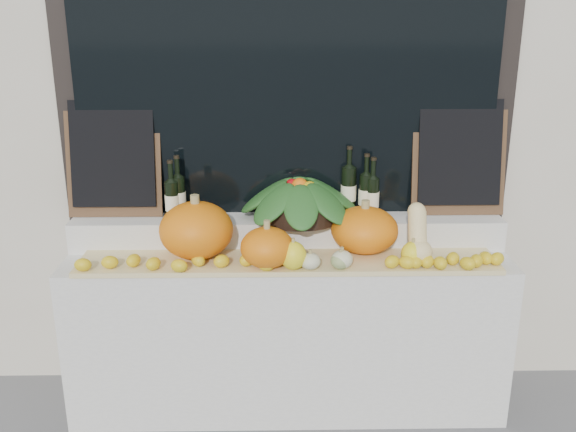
{
  "coord_description": "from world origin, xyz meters",
  "views": [
    {
      "loc": [
        -0.05,
        -1.59,
        2.13
      ],
      "look_at": [
        0.0,
        1.45,
        1.12
      ],
      "focal_mm": 40.0,
      "sensor_mm": 36.0,
      "label": 1
    }
  ],
  "objects": [
    {
      "name": "chalkboard_left",
      "position": [
        -0.92,
        1.74,
        1.36
      ],
      "size": [
        0.5,
        0.13,
        0.61
      ],
      "rotation": [
        -0.17,
        0.0,
        0.0
      ],
      "color": "#4C331E",
      "rests_on": "rear_tier"
    },
    {
      "name": "pumpkin_center",
      "position": [
        -0.1,
        1.32,
        1.0
      ],
      "size": [
        0.34,
        0.34,
        0.2
      ],
      "primitive_type": "ellipsoid",
      "rotation": [
        0.0,
        0.0,
        -0.36
      ],
      "color": "orange",
      "rests_on": "straw_bedding"
    },
    {
      "name": "display_sill",
      "position": [
        0.0,
        1.52,
        0.44
      ],
      "size": [
        2.3,
        0.55,
        0.88
      ],
      "primitive_type": "cube",
      "color": "silver",
      "rests_on": "ground"
    },
    {
      "name": "straw_bedding",
      "position": [
        0.0,
        1.4,
        0.89
      ],
      "size": [
        2.1,
        0.32,
        0.02
      ],
      "primitive_type": "cube",
      "color": "tan",
      "rests_on": "display_sill"
    },
    {
      "name": "rear_tier",
      "position": [
        0.0,
        1.68,
        0.96
      ],
      "size": [
        2.3,
        0.25,
        0.16
      ],
      "primitive_type": "cube",
      "color": "silver",
      "rests_on": "display_sill"
    },
    {
      "name": "decorative_gourds",
      "position": [
        0.21,
        1.29,
        0.96
      ],
      "size": [
        0.82,
        0.17,
        0.16
      ],
      "color": "#36631D",
      "rests_on": "straw_bedding"
    },
    {
      "name": "wine_bottle_far_left",
      "position": [
        -0.61,
        1.65,
        1.15
      ],
      "size": [
        0.08,
        0.08,
        0.32
      ],
      "color": "black",
      "rests_on": "rear_tier"
    },
    {
      "name": "wine_bottle_near_right",
      "position": [
        0.42,
        1.7,
        1.16
      ],
      "size": [
        0.08,
        0.08,
        0.34
      ],
      "color": "black",
      "rests_on": "rear_tier"
    },
    {
      "name": "wine_bottle_far_right",
      "position": [
        0.45,
        1.68,
        1.15
      ],
      "size": [
        0.08,
        0.08,
        0.32
      ],
      "color": "black",
      "rests_on": "rear_tier"
    },
    {
      "name": "lemon_heap",
      "position": [
        0.0,
        1.29,
        0.94
      ],
      "size": [
        2.2,
        0.16,
        0.06
      ],
      "primitive_type": null,
      "color": "gold",
      "rests_on": "straw_bedding"
    },
    {
      "name": "wine_bottle_tall",
      "position": [
        0.33,
        1.73,
        1.17
      ],
      "size": [
        0.08,
        0.08,
        0.37
      ],
      "color": "black",
      "rests_on": "rear_tier"
    },
    {
      "name": "butternut_squash",
      "position": [
        0.64,
        1.37,
        1.03
      ],
      "size": [
        0.14,
        0.21,
        0.29
      ],
      "color": "#EED28C",
      "rests_on": "straw_bedding"
    },
    {
      "name": "pumpkin_left",
      "position": [
        -0.46,
        1.45,
        1.05
      ],
      "size": [
        0.49,
        0.49,
        0.29
      ],
      "primitive_type": "ellipsoid",
      "rotation": [
        0.0,
        0.0,
        0.39
      ],
      "color": "orange",
      "rests_on": "straw_bedding"
    },
    {
      "name": "produce_bowl",
      "position": [
        0.07,
        1.66,
        1.15
      ],
      "size": [
        0.67,
        0.67,
        0.23
      ],
      "color": "black",
      "rests_on": "rear_tier"
    },
    {
      "name": "pumpkin_right",
      "position": [
        0.39,
        1.51,
        1.02
      ],
      "size": [
        0.43,
        0.43,
        0.24
      ],
      "primitive_type": "ellipsoid",
      "rotation": [
        0.0,
        0.0,
        -0.29
      ],
      "color": "orange",
      "rests_on": "straw_bedding"
    },
    {
      "name": "wine_bottle_near_left",
      "position": [
        -0.58,
        1.67,
        1.16
      ],
      "size": [
        0.08,
        0.08,
        0.34
      ],
      "color": "black",
      "rests_on": "rear_tier"
    },
    {
      "name": "chalkboard_right",
      "position": [
        0.92,
        1.74,
        1.36
      ],
      "size": [
        0.5,
        0.13,
        0.61
      ],
      "rotation": [
        -0.17,
        0.0,
        0.0
      ],
      "color": "#4C331E",
      "rests_on": "rear_tier"
    }
  ]
}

